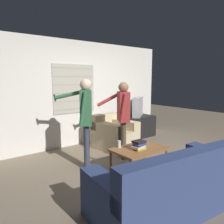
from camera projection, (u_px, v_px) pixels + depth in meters
name	position (u px, v px, depth m)	size (l,w,h in m)	color
ground_plane	(136.00, 168.00, 4.04)	(16.00, 16.00, 0.00)	#7F705B
wall_back	(79.00, 94.00, 5.42)	(5.20, 0.08, 2.55)	silver
couch_blue	(173.00, 186.00, 2.74)	(2.19, 1.14, 0.86)	navy
armchair_beige	(114.00, 134.00, 5.19)	(0.89, 1.00, 0.79)	#C6B289
coffee_table	(139.00, 151.00, 3.81)	(0.92, 0.62, 0.44)	brown
tv_stand	(137.00, 127.00, 6.20)	(1.01, 0.51, 0.59)	black
tv	(138.00, 107.00, 6.12)	(0.61, 0.52, 0.55)	#B2B2B7
person_left_standing	(85.00, 113.00, 3.90)	(0.58, 0.75, 1.64)	#33384C
person_right_standing	(123.00, 111.00, 4.42)	(0.55, 0.72, 1.58)	#4C4233
book_stack	(139.00, 145.00, 3.73)	(0.28, 0.20, 0.16)	gold
soda_can	(119.00, 144.00, 3.84)	(0.07, 0.07, 0.13)	silver
spare_remote	(135.00, 146.00, 3.88)	(0.09, 0.14, 0.02)	white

